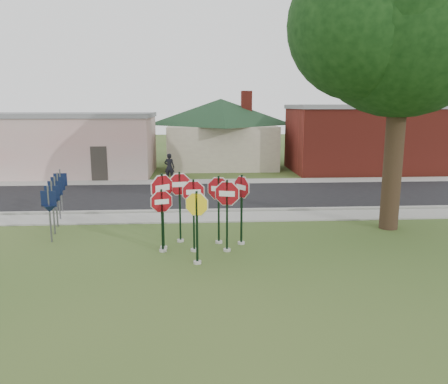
{
  "coord_description": "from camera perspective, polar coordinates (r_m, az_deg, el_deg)",
  "views": [
    {
      "loc": [
        0.09,
        -12.46,
        4.69
      ],
      "look_at": [
        1.0,
        2.0,
        1.81
      ],
      "focal_mm": 35.0,
      "sensor_mm": 36.0,
      "label": 1
    }
  ],
  "objects": [
    {
      "name": "building_stucco",
      "position": [
        31.88,
        -20.25,
        5.98
      ],
      "size": [
        12.2,
        6.2,
        4.2
      ],
      "color": "beige",
      "rests_on": "ground"
    },
    {
      "name": "stop_sign_left",
      "position": [
        14.17,
        -8.12,
        -2.75
      ],
      "size": [
        0.95,
        0.32,
        2.17
      ],
      "color": "#A4A298",
      "rests_on": "ground"
    },
    {
      "name": "stop_sign_right",
      "position": [
        14.01,
        0.4,
        -1.77
      ],
      "size": [
        1.08,
        0.3,
        2.48
      ],
      "color": "#A4A298",
      "rests_on": "ground"
    },
    {
      "name": "stop_sign_far_left",
      "position": [
        14.36,
        -8.06,
        -0.99
      ],
      "size": [
        0.92,
        0.74,
        2.66
      ],
      "color": "#A4A298",
      "rests_on": "ground"
    },
    {
      "name": "stop_sign_center",
      "position": [
        14.04,
        -3.99,
        -1.84
      ],
      "size": [
        1.0,
        0.24,
        2.48
      ],
      "color": "#A4A298",
      "rests_on": "ground"
    },
    {
      "name": "stop_sign_far_right",
      "position": [
        14.75,
        2.31,
        -1.05
      ],
      "size": [
        0.59,
        0.88,
        2.52
      ],
      "color": "#A4A298",
      "rests_on": "ground"
    },
    {
      "name": "sidewalk_far",
      "position": [
        27.16,
        -3.73,
        1.34
      ],
      "size": [
        60.0,
        1.6,
        0.06
      ],
      "primitive_type": "cube",
      "color": "gray",
      "rests_on": "ground"
    },
    {
      "name": "oak_tree",
      "position": [
        17.85,
        22.45,
        20.29
      ],
      "size": [
        10.65,
        10.05,
        11.28
      ],
      "color": "black",
      "rests_on": "ground"
    },
    {
      "name": "ground",
      "position": [
        13.31,
        -3.81,
        -9.42
      ],
      "size": [
        120.0,
        120.0,
        0.0
      ],
      "primitive_type": "plane",
      "color": "#33501E",
      "rests_on": "ground"
    },
    {
      "name": "stop_sign_yellow",
      "position": [
        12.95,
        -3.56,
        -3.53
      ],
      "size": [
        0.94,
        0.33,
        2.33
      ],
      "color": "#A4A298",
      "rests_on": "ground"
    },
    {
      "name": "bg_tree_right",
      "position": [
        44.27,
        26.63,
        11.23
      ],
      "size": [
        5.6,
        5.6,
        8.4
      ],
      "color": "black",
      "rests_on": "ground"
    },
    {
      "name": "road",
      "position": [
        22.94,
        -3.74,
        -0.53
      ],
      "size": [
        60.0,
        7.0,
        0.04
      ],
      "primitive_type": "cube",
      "color": "black",
      "rests_on": "ground"
    },
    {
      "name": "curb",
      "position": [
        19.51,
        -3.76,
        -2.48
      ],
      "size": [
        60.0,
        0.2,
        0.14
      ],
      "primitive_type": "cube",
      "color": "gray",
      "rests_on": "ground"
    },
    {
      "name": "sidewalk_near",
      "position": [
        18.55,
        -3.76,
        -3.33
      ],
      "size": [
        60.0,
        1.6,
        0.06
      ],
      "primitive_type": "cube",
      "color": "gray",
      "rests_on": "ground"
    },
    {
      "name": "building_house",
      "position": [
        34.52,
        -0.41,
        9.51
      ],
      "size": [
        11.6,
        11.6,
        6.2
      ],
      "color": "#C0B699",
      "rests_on": "ground"
    },
    {
      "name": "pedestrian",
      "position": [
        27.32,
        -7.14,
        3.24
      ],
      "size": [
        0.69,
        0.51,
        1.73
      ],
      "primitive_type": "imported",
      "rotation": [
        0.0,
        0.0,
        2.98
      ],
      "color": "black",
      "rests_on": "sidewalk_far"
    },
    {
      "name": "stop_sign_back_left",
      "position": [
        15.06,
        -5.81,
        -0.64
      ],
      "size": [
        1.05,
        0.24,
        2.58
      ],
      "color": "#A4A298",
      "rests_on": "ground"
    },
    {
      "name": "route_sign_row",
      "position": [
        18.16,
        -21.12,
        -0.53
      ],
      "size": [
        1.43,
        4.63,
        2.0
      ],
      "color": "#59595E",
      "rests_on": "ground"
    },
    {
      "name": "stop_sign_back_right",
      "position": [
        14.84,
        -0.69,
        -1.06
      ],
      "size": [
        1.05,
        0.35,
        2.47
      ],
      "color": "#A4A298",
      "rests_on": "ground"
    },
    {
      "name": "building_brick",
      "position": [
        33.24,
        17.54,
        6.78
      ],
      "size": [
        10.2,
        6.2,
        4.75
      ],
      "color": "maroon",
      "rests_on": "ground"
    }
  ]
}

